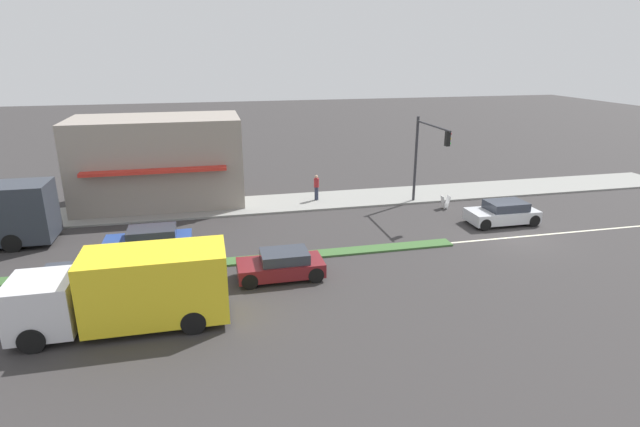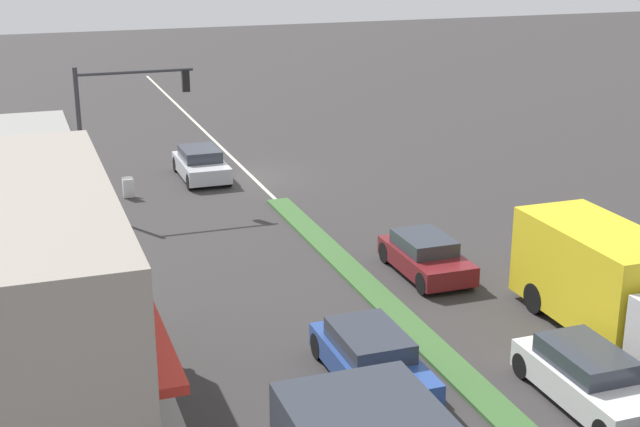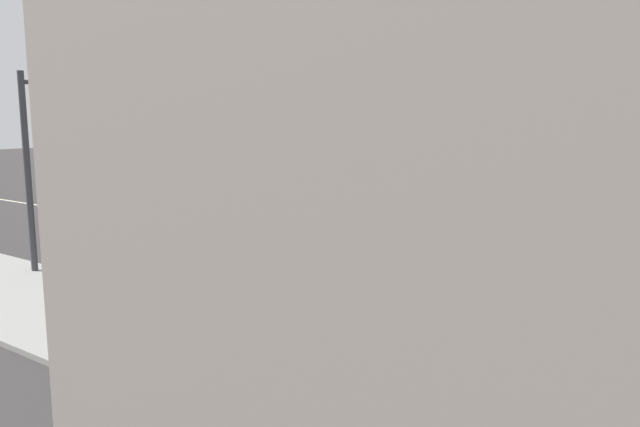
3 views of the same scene
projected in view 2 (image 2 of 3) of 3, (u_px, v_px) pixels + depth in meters
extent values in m
plane|color=#333030|center=(427.00, 345.00, 24.07)|extent=(160.00, 160.00, 0.00)
cube|color=gray|center=(88.00, 409.00, 20.76)|extent=(4.00, 73.00, 0.12)
cube|color=beige|center=(252.00, 176.00, 40.22)|extent=(0.16, 60.00, 0.01)
cube|color=red|center=(136.00, 303.00, 19.51)|extent=(0.70, 8.39, 0.20)
cylinder|color=#333338|center=(81.00, 140.00, 34.38)|extent=(0.18, 0.18, 5.60)
cylinder|color=#333338|center=(135.00, 72.00, 34.32)|extent=(4.50, 0.12, 0.12)
cube|color=black|center=(186.00, 81.00, 35.08)|extent=(0.28, 0.24, 0.84)
sphere|color=red|center=(185.00, 74.00, 35.11)|extent=(0.18, 0.18, 0.18)
sphere|color=gold|center=(185.00, 80.00, 35.19)|extent=(0.18, 0.18, 0.18)
sphere|color=green|center=(185.00, 87.00, 35.27)|extent=(0.18, 0.18, 0.18)
cylinder|color=#282D42|center=(57.00, 256.00, 28.91)|extent=(0.26, 0.26, 0.90)
cylinder|color=maroon|center=(55.00, 235.00, 28.68)|extent=(0.34, 0.34, 0.60)
sphere|color=tan|center=(53.00, 223.00, 28.55)|extent=(0.22, 0.22, 0.22)
cube|color=silver|center=(128.00, 187.00, 37.14)|extent=(0.45, 0.21, 0.84)
cube|color=silver|center=(129.00, 189.00, 36.85)|extent=(0.45, 0.21, 0.84)
cube|color=yellow|center=(597.00, 273.00, 24.84)|extent=(2.40, 5.10, 2.60)
cylinder|color=black|center=(598.00, 288.00, 26.65)|extent=(0.28, 0.90, 0.90)
cylinder|color=black|center=(536.00, 298.00, 25.96)|extent=(0.28, 0.90, 0.90)
cube|color=maroon|center=(426.00, 260.00, 28.77)|extent=(1.79, 3.82, 0.62)
cube|color=#2D333D|center=(424.00, 242.00, 28.77)|extent=(1.52, 2.10, 0.46)
cylinder|color=black|center=(469.00, 277.00, 27.76)|extent=(0.22, 0.71, 0.71)
cylinder|color=black|center=(423.00, 284.00, 27.26)|extent=(0.22, 0.71, 0.71)
cylinder|color=black|center=(428.00, 247.00, 30.36)|extent=(0.22, 0.71, 0.71)
cylinder|color=black|center=(386.00, 252.00, 29.86)|extent=(0.22, 0.71, 0.71)
cube|color=#284793|center=(372.00, 364.00, 21.96)|extent=(1.86, 4.24, 0.63)
cube|color=#2D333D|center=(370.00, 340.00, 21.97)|extent=(1.58, 2.33, 0.49)
cylinder|color=black|center=(433.00, 396.00, 20.76)|extent=(0.22, 0.69, 0.69)
cylinder|color=black|center=(367.00, 408.00, 20.24)|extent=(0.22, 0.69, 0.69)
cylinder|color=black|center=(377.00, 337.00, 23.77)|extent=(0.22, 0.69, 0.69)
cylinder|color=black|center=(318.00, 346.00, 23.24)|extent=(0.22, 0.69, 0.69)
cube|color=#B7BABF|center=(201.00, 167.00, 39.75)|extent=(1.88, 4.05, 0.67)
cube|color=#2D333D|center=(200.00, 154.00, 39.75)|extent=(1.60, 2.23, 0.49)
cylinder|color=black|center=(228.00, 178.00, 38.66)|extent=(0.22, 0.70, 0.70)
cylinder|color=black|center=(190.00, 182.00, 38.13)|extent=(0.22, 0.70, 0.70)
cylinder|color=black|center=(212.00, 161.00, 41.48)|extent=(0.22, 0.70, 0.70)
cylinder|color=black|center=(176.00, 164.00, 40.95)|extent=(0.22, 0.70, 0.70)
cube|color=silver|center=(589.00, 384.00, 20.93)|extent=(1.71, 4.16, 0.70)
cube|color=#2D333D|center=(586.00, 357.00, 20.94)|extent=(1.46, 2.29, 0.48)
cylinder|color=black|center=(574.00, 356.00, 22.72)|extent=(0.22, 0.65, 0.65)
cylinder|color=black|center=(523.00, 365.00, 22.24)|extent=(0.22, 0.65, 0.65)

